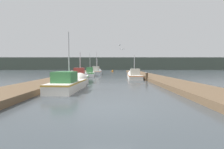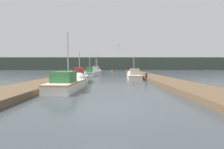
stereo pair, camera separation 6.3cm
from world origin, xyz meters
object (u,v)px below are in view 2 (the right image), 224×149
(fishing_boat_1, at_px, (80,78))
(fishing_boat_3, at_px, (90,73))
(seagull_1, at_px, (122,49))
(mooring_piling_2, at_px, (89,72))
(fishing_boat_2, at_px, (134,75))
(channel_buoy, at_px, (112,71))
(fishing_boat_4, at_px, (96,72))
(fishing_boat_5, at_px, (97,72))
(mooring_piling_3, at_px, (134,72))
(fishing_boat_0, at_px, (70,83))
(seagull_lead, at_px, (119,45))
(mooring_piling_0, at_px, (71,76))
(mooring_piling_1, at_px, (146,76))

(fishing_boat_1, relative_size, fishing_boat_3, 1.02)
(seagull_1, bearing_deg, fishing_boat_1, 10.01)
(mooring_piling_2, bearing_deg, fishing_boat_3, -79.65)
(fishing_boat_1, xyz_separation_m, fishing_boat_2, (6.44, 4.31, -0.06))
(fishing_boat_1, distance_m, channel_buoy, 25.90)
(seagull_1, bearing_deg, fishing_boat_4, -68.11)
(fishing_boat_2, bearing_deg, fishing_boat_5, 118.04)
(mooring_piling_2, bearing_deg, channel_buoy, 71.89)
(fishing_boat_3, xyz_separation_m, fishing_boat_4, (0.54, 5.24, 0.02))
(mooring_piling_3, xyz_separation_m, channel_buoy, (-3.76, 15.35, -0.41))
(fishing_boat_0, distance_m, seagull_lead, 9.55)
(mooring_piling_3, bearing_deg, seagull_1, -105.78)
(fishing_boat_0, distance_m, fishing_boat_2, 11.28)
(fishing_boat_3, relative_size, seagull_lead, 8.80)
(fishing_boat_2, bearing_deg, mooring_piling_3, 84.94)
(mooring_piling_3, distance_m, seagull_lead, 9.08)
(seagull_lead, distance_m, seagull_1, 2.22)
(fishing_boat_4, relative_size, mooring_piling_2, 5.82)
(fishing_boat_2, bearing_deg, fishing_boat_1, -142.81)
(fishing_boat_4, bearing_deg, mooring_piling_3, -22.50)
(fishing_boat_5, distance_m, mooring_piling_0, 18.65)
(mooring_piling_0, bearing_deg, seagull_lead, 30.18)
(fishing_boat_1, bearing_deg, mooring_piling_0, -158.11)
(fishing_boat_4, bearing_deg, fishing_boat_5, 94.49)
(fishing_boat_4, bearing_deg, fishing_boat_0, -89.52)
(mooring_piling_3, bearing_deg, channel_buoy, 103.76)
(mooring_piling_2, distance_m, seagull_1, 13.15)
(mooring_piling_2, relative_size, mooring_piling_3, 0.84)
(fishing_boat_5, distance_m, seagull_lead, 16.66)
(fishing_boat_2, xyz_separation_m, seagull_1, (-1.88, -3.82, 3.18))
(fishing_boat_1, bearing_deg, mooring_piling_1, 0.48)
(fishing_boat_1, relative_size, fishing_boat_4, 0.90)
(fishing_boat_2, bearing_deg, mooring_piling_0, -143.44)
(mooring_piling_2, height_order, channel_buoy, channel_buoy)
(fishing_boat_3, height_order, seagull_lead, seagull_lead)
(fishing_boat_3, height_order, mooring_piling_1, fishing_boat_3)
(channel_buoy, bearing_deg, mooring_piling_1, -81.26)
(mooring_piling_2, bearing_deg, fishing_boat_4, 43.52)
(seagull_lead, bearing_deg, fishing_boat_4, 8.70)
(mooring_piling_2, distance_m, channel_buoy, 14.30)
(mooring_piling_1, xyz_separation_m, seagull_1, (-2.83, -0.35, 3.07))
(mooring_piling_1, bearing_deg, fishing_boat_3, 136.26)
(fishing_boat_5, bearing_deg, fishing_boat_4, -83.98)
(fishing_boat_4, bearing_deg, channel_buoy, 76.30)
(seagull_1, bearing_deg, fishing_boat_3, -54.25)
(mooring_piling_2, relative_size, seagull_1, 1.72)
(fishing_boat_4, bearing_deg, seagull_lead, -69.05)
(fishing_boat_0, height_order, fishing_boat_4, fishing_boat_4)
(fishing_boat_2, xyz_separation_m, fishing_boat_3, (-6.57, 3.73, 0.08))
(fishing_boat_5, bearing_deg, fishing_boat_1, -88.03)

